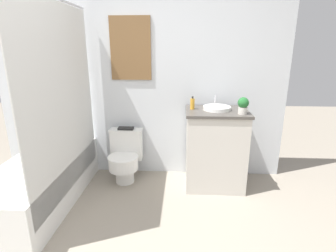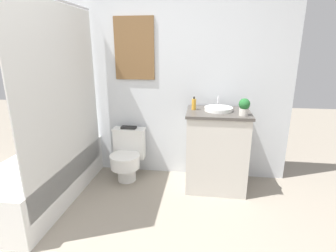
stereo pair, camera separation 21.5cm
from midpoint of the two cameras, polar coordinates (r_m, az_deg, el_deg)
name	(u,v)px [view 2 (the right image)]	position (r m, az deg, el deg)	size (l,w,h in m)	color
wall_back	(142,74)	(3.21, -3.69, 11.26)	(3.50, 0.07, 2.50)	silver
shower_area	(45,174)	(3.06, -23.37, -9.52)	(0.68, 1.57, 1.98)	white
toilet	(127,155)	(3.22, -6.95, -6.32)	(0.39, 0.47, 0.61)	white
vanity	(216,150)	(3.03, 12.49, -5.11)	(0.68, 0.55, 0.90)	beige
sink	(218,109)	(2.92, 13.03, 3.63)	(0.30, 0.34, 0.13)	white
soap_bottle	(194,104)	(2.91, 7.77, 4.72)	(0.05, 0.05, 0.14)	gold
potted_plant	(244,106)	(2.77, 18.43, 4.06)	(0.11, 0.11, 0.17)	beige
book_on_tank	(129,127)	(3.22, -6.65, -0.33)	(0.18, 0.09, 0.02)	black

